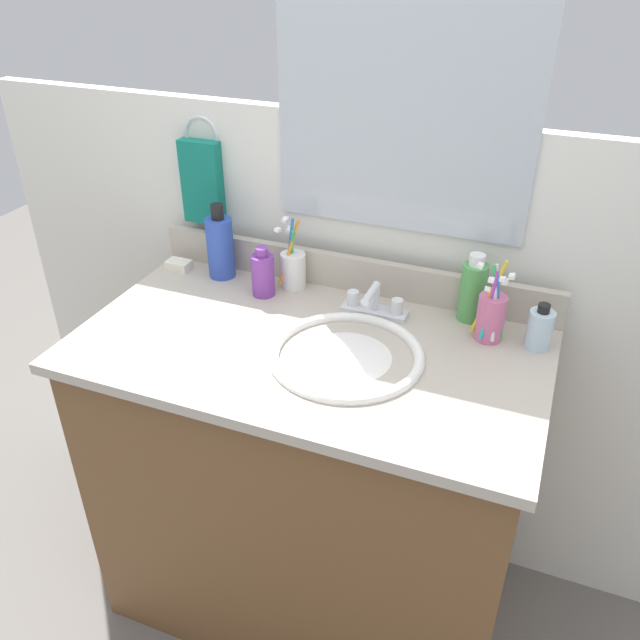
{
  "coord_description": "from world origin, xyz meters",
  "views": [
    {
      "loc": [
        0.47,
        -1.12,
        1.68
      ],
      "look_at": [
        0.03,
        0.0,
        0.94
      ],
      "focal_mm": 36.66,
      "sensor_mm": 36.0,
      "label": 1
    }
  ],
  "objects_px": {
    "bottle_toner_green": "(473,290)",
    "soap_bar": "(179,265)",
    "cup_white_ceramic": "(293,268)",
    "cup_pink": "(491,315)",
    "bottle_shampoo_blue": "(220,246)",
    "hand_towel": "(202,182)",
    "bottle_gel_clear": "(540,329)",
    "faucet": "(374,304)",
    "bottle_cream_purple": "(263,274)"
  },
  "relations": [
    {
      "from": "hand_towel",
      "to": "cup_pink",
      "type": "relative_size",
      "value": 1.12
    },
    {
      "from": "bottle_shampoo_blue",
      "to": "cup_pink",
      "type": "xyz_separation_m",
      "value": [
        0.71,
        -0.05,
        -0.02
      ]
    },
    {
      "from": "cup_pink",
      "to": "soap_bar",
      "type": "height_order",
      "value": "cup_pink"
    },
    {
      "from": "bottle_gel_clear",
      "to": "cup_pink",
      "type": "xyz_separation_m",
      "value": [
        -0.11,
        -0.01,
        0.01
      ]
    },
    {
      "from": "cup_white_ceramic",
      "to": "cup_pink",
      "type": "height_order",
      "value": "cup_pink"
    },
    {
      "from": "bottle_gel_clear",
      "to": "cup_pink",
      "type": "height_order",
      "value": "cup_pink"
    },
    {
      "from": "bottle_toner_green",
      "to": "soap_bar",
      "type": "xyz_separation_m",
      "value": [
        -0.78,
        -0.03,
        -0.06
      ]
    },
    {
      "from": "bottle_cream_purple",
      "to": "cup_white_ceramic",
      "type": "bearing_deg",
      "value": 51.74
    },
    {
      "from": "hand_towel",
      "to": "bottle_shampoo_blue",
      "type": "relative_size",
      "value": 1.1
    },
    {
      "from": "bottle_shampoo_blue",
      "to": "cup_white_ceramic",
      "type": "distance_m",
      "value": 0.2
    },
    {
      "from": "hand_towel",
      "to": "bottle_shampoo_blue",
      "type": "xyz_separation_m",
      "value": [
        0.09,
        -0.08,
        -0.13
      ]
    },
    {
      "from": "bottle_shampoo_blue",
      "to": "bottle_toner_green",
      "type": "relative_size",
      "value": 1.2
    },
    {
      "from": "cup_white_ceramic",
      "to": "soap_bar",
      "type": "relative_size",
      "value": 2.94
    },
    {
      "from": "hand_towel",
      "to": "faucet",
      "type": "bearing_deg",
      "value": -13.2
    },
    {
      "from": "hand_towel",
      "to": "faucet",
      "type": "height_order",
      "value": "hand_towel"
    },
    {
      "from": "cup_white_ceramic",
      "to": "cup_pink",
      "type": "bearing_deg",
      "value": -7.21
    },
    {
      "from": "hand_towel",
      "to": "bottle_shampoo_blue",
      "type": "height_order",
      "value": "hand_towel"
    },
    {
      "from": "bottle_shampoo_blue",
      "to": "bottle_cream_purple",
      "type": "height_order",
      "value": "bottle_shampoo_blue"
    },
    {
      "from": "faucet",
      "to": "hand_towel",
      "type": "bearing_deg",
      "value": 166.8
    },
    {
      "from": "hand_towel",
      "to": "cup_white_ceramic",
      "type": "distance_m",
      "value": 0.34
    },
    {
      "from": "faucet",
      "to": "bottle_shampoo_blue",
      "type": "distance_m",
      "value": 0.44
    },
    {
      "from": "bottle_gel_clear",
      "to": "bottle_shampoo_blue",
      "type": "height_order",
      "value": "bottle_shampoo_blue"
    },
    {
      "from": "bottle_shampoo_blue",
      "to": "bottle_toner_green",
      "type": "height_order",
      "value": "bottle_shampoo_blue"
    },
    {
      "from": "bottle_shampoo_blue",
      "to": "cup_white_ceramic",
      "type": "xyz_separation_m",
      "value": [
        0.2,
        0.01,
        -0.03
      ]
    },
    {
      "from": "faucet",
      "to": "soap_bar",
      "type": "relative_size",
      "value": 2.5
    },
    {
      "from": "bottle_shampoo_blue",
      "to": "soap_bar",
      "type": "height_order",
      "value": "bottle_shampoo_blue"
    },
    {
      "from": "bottle_shampoo_blue",
      "to": "soap_bar",
      "type": "bearing_deg",
      "value": -175.1
    },
    {
      "from": "hand_towel",
      "to": "cup_white_ceramic",
      "type": "relative_size",
      "value": 1.17
    },
    {
      "from": "bottle_toner_green",
      "to": "cup_pink",
      "type": "relative_size",
      "value": 0.85
    },
    {
      "from": "faucet",
      "to": "cup_white_ceramic",
      "type": "height_order",
      "value": "cup_white_ceramic"
    },
    {
      "from": "hand_towel",
      "to": "cup_white_ceramic",
      "type": "xyz_separation_m",
      "value": [
        0.28,
        -0.06,
        -0.17
      ]
    },
    {
      "from": "bottle_shampoo_blue",
      "to": "soap_bar",
      "type": "distance_m",
      "value": 0.15
    },
    {
      "from": "cup_white_ceramic",
      "to": "soap_bar",
      "type": "xyz_separation_m",
      "value": [
        -0.33,
        -0.03,
        -0.04
      ]
    },
    {
      "from": "bottle_gel_clear",
      "to": "soap_bar",
      "type": "height_order",
      "value": "bottle_gel_clear"
    },
    {
      "from": "bottle_shampoo_blue",
      "to": "bottle_toner_green",
      "type": "bearing_deg",
      "value": 1.99
    },
    {
      "from": "cup_pink",
      "to": "hand_towel",
      "type": "bearing_deg",
      "value": 170.81
    },
    {
      "from": "faucet",
      "to": "bottle_toner_green",
      "type": "height_order",
      "value": "bottle_toner_green"
    },
    {
      "from": "bottle_gel_clear",
      "to": "cup_pink",
      "type": "bearing_deg",
      "value": -176.79
    },
    {
      "from": "faucet",
      "to": "bottle_shampoo_blue",
      "type": "height_order",
      "value": "bottle_shampoo_blue"
    },
    {
      "from": "faucet",
      "to": "bottle_gel_clear",
      "type": "relative_size",
      "value": 1.48
    },
    {
      "from": "cup_white_ceramic",
      "to": "cup_pink",
      "type": "distance_m",
      "value": 0.51
    },
    {
      "from": "hand_towel",
      "to": "cup_pink",
      "type": "distance_m",
      "value": 0.82
    },
    {
      "from": "bottle_shampoo_blue",
      "to": "hand_towel",
      "type": "bearing_deg",
      "value": 137.41
    },
    {
      "from": "cup_white_ceramic",
      "to": "bottle_toner_green",
      "type": "bearing_deg",
      "value": 0.96
    },
    {
      "from": "cup_pink",
      "to": "soap_bar",
      "type": "distance_m",
      "value": 0.84
    },
    {
      "from": "bottle_cream_purple",
      "to": "cup_pink",
      "type": "relative_size",
      "value": 0.66
    },
    {
      "from": "hand_towel",
      "to": "bottle_gel_clear",
      "type": "height_order",
      "value": "hand_towel"
    },
    {
      "from": "hand_towel",
      "to": "bottle_toner_green",
      "type": "relative_size",
      "value": 1.32
    },
    {
      "from": "cup_pink",
      "to": "bottle_gel_clear",
      "type": "bearing_deg",
      "value": 3.21
    },
    {
      "from": "bottle_gel_clear",
      "to": "bottle_toner_green",
      "type": "xyz_separation_m",
      "value": [
        -0.16,
        0.07,
        0.03
      ]
    }
  ]
}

